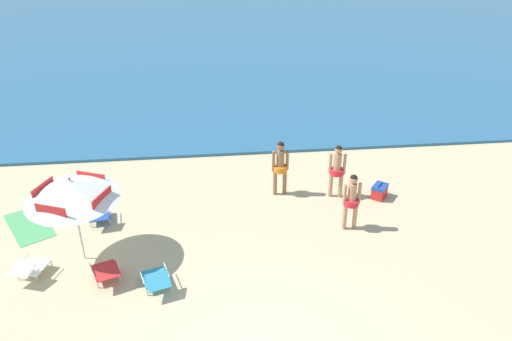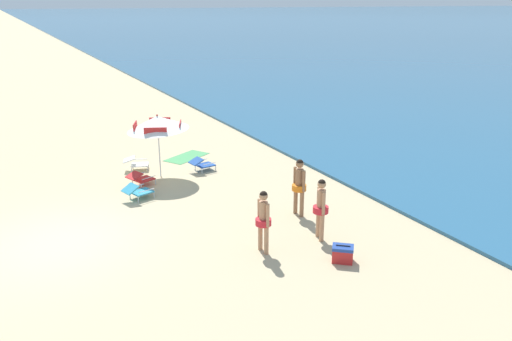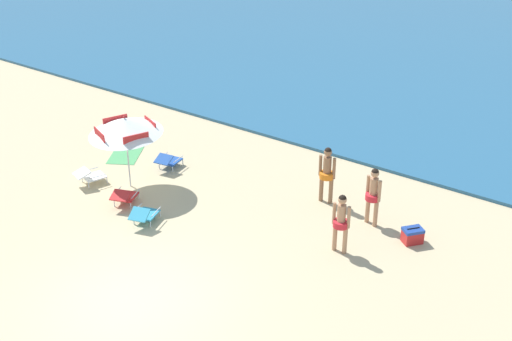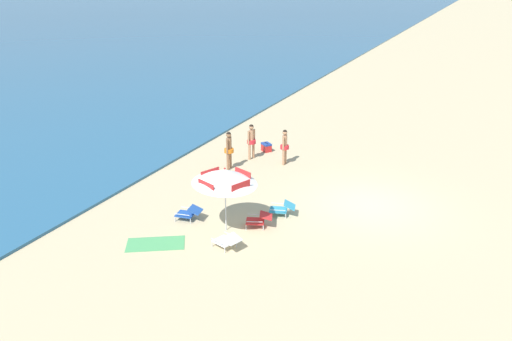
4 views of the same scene
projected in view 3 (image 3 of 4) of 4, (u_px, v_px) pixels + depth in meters
The scene contains 11 objects.
ground_plane at pixel (133, 301), 15.07m from camera, with size 800.00×800.00×0.00m, color tan.
beach_umbrella_striped_main at pixel (125, 126), 19.00m from camera, with size 2.31×2.33×2.22m.
lounge_chair_under_umbrella at pixel (90, 175), 19.86m from camera, with size 0.78×0.99×0.50m.
lounge_chair_beside_umbrella at pixel (168, 160), 20.76m from camera, with size 0.67×0.95×0.51m.
lounge_chair_facing_sea at pixel (144, 214), 17.89m from camera, with size 0.77×1.00×0.52m.
lounge_chair_spare_folded at pixel (124, 196), 18.75m from camera, with size 0.80×0.99×0.50m.
person_standing_near_shore at pixel (341, 219), 16.40m from camera, with size 0.47×0.39×1.59m.
person_standing_beside at pixel (327, 171), 18.60m from camera, with size 0.49×0.41×1.67m.
person_wading_in at pixel (373, 193), 17.55m from camera, with size 0.47×0.40×1.63m.
cooler_box at pixel (412, 235), 17.09m from camera, with size 0.58×0.60×0.43m.
beach_towel at pixel (127, 152), 21.91m from camera, with size 0.90×1.80×0.01m, color #4C9E5B.
Camera 3 is at (9.28, -8.26, 9.41)m, focal length 47.61 mm.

